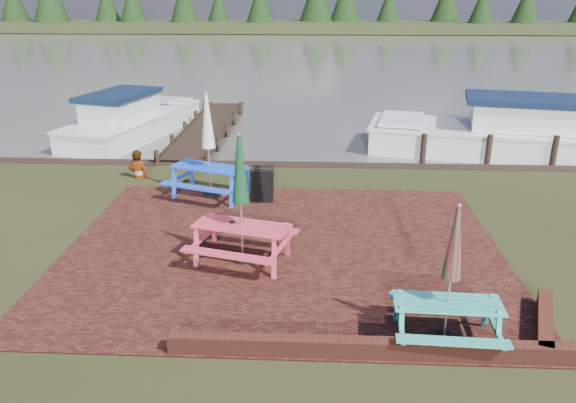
# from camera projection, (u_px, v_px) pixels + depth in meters

# --- Properties ---
(ground) EXTENTS (120.00, 120.00, 0.00)m
(ground) POSITION_uv_depth(u_px,v_px,m) (280.00, 272.00, 10.78)
(ground) COLOR black
(ground) RESTS_ON ground
(paving) EXTENTS (9.00, 7.50, 0.02)m
(paving) POSITION_uv_depth(u_px,v_px,m) (283.00, 249.00, 11.71)
(paving) COLOR black
(paving) RESTS_ON ground
(brick_wall) EXTENTS (6.21, 1.79, 0.30)m
(brick_wall) POSITION_uv_depth(u_px,v_px,m) (413.00, 343.00, 8.37)
(brick_wall) COLOR #4C1E16
(brick_wall) RESTS_ON ground
(water) EXTENTS (120.00, 60.00, 0.02)m
(water) POSITION_uv_depth(u_px,v_px,m) (309.00, 56.00, 45.32)
(water) COLOR #423F38
(water) RESTS_ON ground
(far_treeline) EXTENTS (120.00, 10.00, 8.10)m
(far_treeline) POSITION_uv_depth(u_px,v_px,m) (313.00, 4.00, 71.23)
(far_treeline) COLOR black
(far_treeline) RESTS_ON ground
(picnic_table_teal) EXTENTS (1.68, 1.51, 2.24)m
(picnic_table_teal) POSITION_uv_depth(u_px,v_px,m) (449.00, 296.00, 8.40)
(picnic_table_teal) COLOR teal
(picnic_table_teal) RESTS_ON ground
(picnic_table_red) EXTENTS (2.24, 2.09, 2.59)m
(picnic_table_red) POSITION_uv_depth(u_px,v_px,m) (242.00, 219.00, 10.88)
(picnic_table_red) COLOR #CF354D
(picnic_table_red) RESTS_ON ground
(picnic_table_blue) EXTENTS (2.43, 2.30, 2.71)m
(picnic_table_blue) POSITION_uv_depth(u_px,v_px,m) (209.00, 162.00, 14.35)
(picnic_table_blue) COLOR blue
(picnic_table_blue) RESTS_ON ground
(chalkboard) EXTENTS (0.57, 0.54, 0.91)m
(chalkboard) POSITION_uv_depth(u_px,v_px,m) (262.00, 185.00, 14.10)
(chalkboard) COLOR black
(chalkboard) RESTS_ON ground
(jetty) EXTENTS (1.76, 9.08, 1.00)m
(jetty) POSITION_uv_depth(u_px,v_px,m) (207.00, 128.00, 21.43)
(jetty) COLOR black
(jetty) RESTS_ON ground
(boat_jetty) EXTENTS (3.93, 7.14, 1.96)m
(boat_jetty) POSITION_uv_depth(u_px,v_px,m) (131.00, 122.00, 21.18)
(boat_jetty) COLOR silver
(boat_jetty) RESTS_ON ground
(boat_near) EXTENTS (8.51, 4.44, 2.19)m
(boat_near) POSITION_uv_depth(u_px,v_px,m) (497.00, 136.00, 18.89)
(boat_near) COLOR silver
(boat_near) RESTS_ON ground
(person) EXTENTS (0.64, 0.47, 1.63)m
(person) POSITION_uv_depth(u_px,v_px,m) (136.00, 151.00, 15.83)
(person) COLOR gray
(person) RESTS_ON ground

